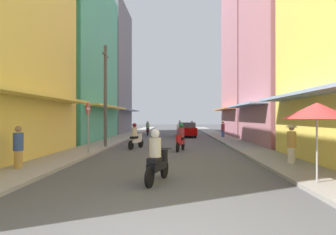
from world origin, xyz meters
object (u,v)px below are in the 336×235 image
(vendor_umbrella, at_px, (317,111))
(street_sign_no_entry, at_px, (88,122))
(motorbike_black, at_px, (157,159))
(pedestrian_midway, at_px, (223,128))
(motorbike_red, at_px, (181,139))
(motorbike_green, at_px, (192,128))
(pedestrian_far, at_px, (292,142))
(motorbike_maroon, at_px, (148,129))
(parked_car, at_px, (186,129))
(utility_pole, at_px, (105,96))
(pedestrian_foreground, at_px, (18,149))
(motorbike_white, at_px, (136,137))
(motorbike_orange, at_px, (179,127))

(vendor_umbrella, height_order, street_sign_no_entry, street_sign_no_entry)
(motorbike_black, bearing_deg, pedestrian_midway, 74.37)
(motorbike_red, relative_size, motorbike_green, 0.98)
(vendor_umbrella, bearing_deg, pedestrian_far, 78.85)
(motorbike_maroon, height_order, parked_car, motorbike_maroon)
(motorbike_black, bearing_deg, motorbike_red, 84.26)
(pedestrian_far, relative_size, utility_pole, 0.26)
(pedestrian_far, relative_size, pedestrian_midway, 1.01)
(motorbike_maroon, bearing_deg, motorbike_black, -82.93)
(pedestrian_foreground, relative_size, street_sign_no_entry, 0.61)
(pedestrian_far, height_order, vendor_umbrella, vendor_umbrella)
(vendor_umbrella, height_order, utility_pole, utility_pole)
(parked_car, distance_m, pedestrian_midway, 3.81)
(motorbike_white, xyz_separation_m, vendor_umbrella, (6.41, -8.92, 1.39))
(motorbike_maroon, xyz_separation_m, parked_car, (4.07, -1.99, 0.04))
(street_sign_no_entry, bearing_deg, motorbike_red, 28.53)
(vendor_umbrella, relative_size, utility_pole, 0.36)
(motorbike_maroon, distance_m, vendor_umbrella, 22.46)
(motorbike_white, distance_m, pedestrian_foreground, 7.79)
(motorbike_green, bearing_deg, pedestrian_midway, -65.72)
(motorbike_orange, xyz_separation_m, vendor_umbrella, (3.59, -28.32, 1.39))
(motorbike_black, xyz_separation_m, street_sign_no_entry, (-3.78, 5.19, 1.01))
(pedestrian_midway, distance_m, utility_pole, 12.33)
(motorbike_maroon, relative_size, pedestrian_foreground, 1.12)
(parked_car, bearing_deg, pedestrian_midway, -29.09)
(motorbike_orange, xyz_separation_m, motorbike_green, (1.38, -5.17, 0.00))
(motorbike_white, distance_m, street_sign_no_entry, 4.00)
(motorbike_white, relative_size, utility_pole, 0.27)
(motorbike_white, distance_m, motorbike_green, 14.83)
(motorbike_maroon, relative_size, pedestrian_far, 1.07)
(motorbike_orange, distance_m, pedestrian_far, 25.55)
(pedestrian_far, bearing_deg, motorbike_red, 131.41)
(parked_car, distance_m, pedestrian_foreground, 18.71)
(motorbike_orange, bearing_deg, motorbike_maroon, -116.12)
(motorbike_maroon, bearing_deg, vendor_umbrella, -71.70)
(motorbike_maroon, height_order, motorbike_red, same)
(motorbike_green, height_order, utility_pole, utility_pole)
(parked_car, bearing_deg, motorbike_green, 78.85)
(pedestrian_far, bearing_deg, motorbike_black, -150.95)
(motorbike_white, relative_size, pedestrian_far, 1.02)
(motorbike_maroon, distance_m, parked_car, 4.53)
(motorbike_orange, bearing_deg, street_sign_no_entry, -101.47)
(motorbike_orange, bearing_deg, utility_pole, -103.75)
(pedestrian_far, distance_m, utility_pole, 10.94)
(motorbike_black, xyz_separation_m, pedestrian_midway, (4.79, 17.14, 0.24))
(motorbike_orange, height_order, parked_car, motorbike_orange)
(motorbike_red, relative_size, pedestrian_midway, 1.06)
(motorbike_white, height_order, motorbike_green, same)
(motorbike_orange, distance_m, utility_pole, 20.05)
(pedestrian_far, bearing_deg, motorbike_green, 98.03)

